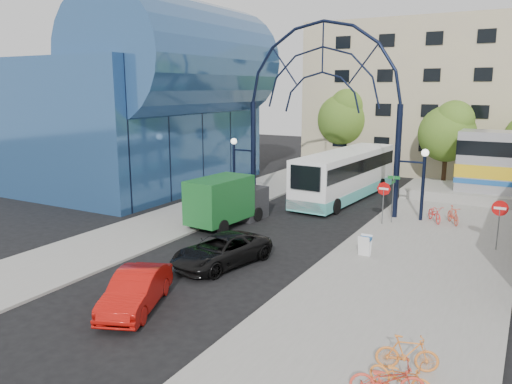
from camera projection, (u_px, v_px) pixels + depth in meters
The scene contains 21 objects.
ground at pixel (194, 277), 21.30m from camera, with size 120.00×120.00×0.00m, color black.
sidewalk_east at pixel (406, 280), 20.90m from camera, with size 8.00×56.00×0.12m, color gray.
plaza_west at pixel (165, 224), 29.52m from camera, with size 5.00×50.00×0.12m, color gray.
gateway_arch at pixel (322, 78), 31.52m from camera, with size 13.64×0.44×12.10m.
stop_sign at pixel (384, 193), 28.87m from camera, with size 0.80×0.07×2.50m.
do_not_enter_sign at pixel (500, 213), 24.21m from camera, with size 0.76×0.07×2.48m.
street_name_sign at pixel (393, 189), 29.16m from camera, with size 0.70×0.70×2.80m.
sandwich_board at pixel (365, 243), 23.59m from camera, with size 0.55×0.61×0.99m.
transit_hall at pixel (148, 104), 40.04m from camera, with size 16.50×18.00×14.50m.
apartment_block at pixel (421, 97), 48.81m from camera, with size 20.00×12.10×14.00m.
tree_north_a at pixel (449, 131), 39.61m from camera, with size 4.48×4.48×7.00m.
tree_north_b at pixel (345, 116), 47.66m from camera, with size 5.12×5.12×8.00m.
city_bus at pixel (346, 174), 36.08m from camera, with size 3.71×12.76×3.46m.
green_truck at pixel (228, 201), 29.22m from camera, with size 2.60×5.92×2.91m.
black_suv at pixel (221, 250), 22.66m from camera, with size 2.31×5.00×1.39m, color black.
red_sedan at pixel (136, 290), 18.17m from camera, with size 1.50×4.31×1.42m, color #B7110B.
bike_near_a at pixel (435, 213), 29.63m from camera, with size 0.66×1.89×0.99m, color #FE3532.
bike_near_b at pixel (453, 215), 29.13m from camera, with size 0.50×1.76×1.06m, color #DF452C.
bike_far_a at pixel (401, 376), 13.02m from camera, with size 0.59×1.71×0.90m, color orange.
bike_far_b at pixel (407, 353), 13.99m from camera, with size 0.49×1.75×1.05m, color orange.
bike_far_c at pixel (387, 380), 12.76m from camera, with size 0.67×1.91×1.00m, color red.
Camera 1 is at (12.08, -16.28, 7.95)m, focal length 35.00 mm.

